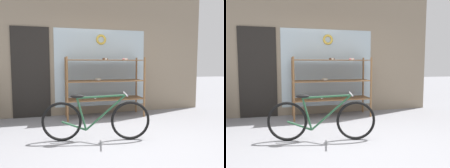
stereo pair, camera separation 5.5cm
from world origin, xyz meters
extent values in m
plane|color=gray|center=(0.00, 0.00, 0.00)|extent=(30.00, 30.00, 0.00)
cube|color=gray|center=(0.00, 2.41, 1.83)|extent=(5.97, 0.08, 3.66)
cube|color=#A3B7C1|center=(0.20, 2.36, 1.15)|extent=(2.28, 0.02, 1.90)
cube|color=black|center=(-1.46, 2.35, 1.05)|extent=(0.84, 0.03, 2.10)
torus|color=gold|center=(0.20, 2.34, 1.85)|extent=(0.26, 0.06, 0.26)
cylinder|color=brown|center=(-0.68, 1.72, 0.70)|extent=(0.04, 0.04, 1.41)
cylinder|color=brown|center=(1.10, 1.72, 0.70)|extent=(0.04, 0.04, 1.41)
cylinder|color=brown|center=(-0.68, 2.25, 0.70)|extent=(0.04, 0.04, 1.41)
cylinder|color=brown|center=(1.10, 2.25, 0.70)|extent=(0.04, 0.04, 1.41)
cube|color=brown|center=(0.21, 1.98, 0.43)|extent=(1.83, 0.57, 0.02)
cube|color=brown|center=(0.21, 1.98, 0.86)|extent=(1.83, 0.57, 0.02)
cube|color=brown|center=(0.21, 1.98, 1.34)|extent=(1.83, 0.57, 0.02)
ellipsoid|color=tan|center=(-0.03, 2.00, 0.47)|extent=(0.08, 0.06, 0.05)
cube|color=white|center=(-0.03, 1.95, 0.46)|extent=(0.05, 0.00, 0.04)
torus|color=beige|center=(0.07, 2.11, 0.89)|extent=(0.15, 0.15, 0.04)
cube|color=white|center=(0.07, 2.02, 0.88)|extent=(0.05, 0.00, 0.04)
torus|color=#4C2D1E|center=(0.22, 2.01, 1.37)|extent=(0.14, 0.14, 0.04)
cube|color=white|center=(0.22, 1.94, 1.37)|extent=(0.05, 0.00, 0.04)
torus|color=pink|center=(0.68, 1.93, 1.37)|extent=(0.13, 0.13, 0.03)
cube|color=white|center=(0.68, 1.85, 1.37)|extent=(0.05, 0.00, 0.04)
torus|color=black|center=(-0.85, 0.54, 0.32)|extent=(0.64, 0.17, 0.65)
torus|color=black|center=(0.25, 0.32, 0.32)|extent=(0.64, 0.17, 0.65)
cylinder|color=#235133|center=(-0.15, 0.40, 0.46)|extent=(0.66, 0.16, 0.59)
cylinder|color=#235133|center=(-0.22, 0.42, 0.73)|extent=(0.78, 0.18, 0.07)
cylinder|color=#235133|center=(-0.54, 0.48, 0.44)|extent=(0.17, 0.06, 0.54)
cylinder|color=#235133|center=(-0.66, 0.50, 0.25)|extent=(0.40, 0.11, 0.18)
ellipsoid|color=black|center=(-0.60, 0.49, 0.74)|extent=(0.23, 0.13, 0.06)
cylinder|color=#B2B2B7|center=(0.16, 0.34, 0.77)|extent=(0.11, 0.46, 0.02)
camera|label=1|loc=(-0.96, -3.00, 1.26)|focal=35.00mm
camera|label=2|loc=(-0.91, -3.02, 1.26)|focal=35.00mm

